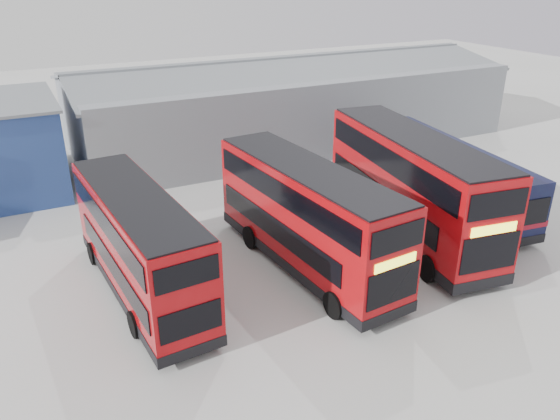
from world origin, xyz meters
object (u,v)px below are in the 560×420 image
object	(u,v)px
maintenance_shed	(288,102)
single_decker_blue	(443,176)
double_decker_left	(140,246)
double_decker_right	(410,187)
double_decker_centre	(307,218)

from	to	relation	value
maintenance_shed	single_decker_blue	world-z (taller)	maintenance_shed
double_decker_left	double_decker_right	world-z (taller)	double_decker_right
maintenance_shed	double_decker_left	size ratio (longest dim) A/B	3.06
double_decker_left	double_decker_centre	size ratio (longest dim) A/B	0.93
maintenance_shed	double_decker_right	distance (m)	16.95
double_decker_right	single_decker_blue	world-z (taller)	double_decker_right
maintenance_shed	double_decker_centre	xyz separation A→B (m)	(-8.16, -17.19, -0.38)
double_decker_right	single_decker_blue	size ratio (longest dim) A/B	0.97
double_decker_left	single_decker_blue	xyz separation A→B (m)	(16.31, 1.54, -0.47)
double_decker_centre	double_decker_right	bearing A→B (deg)	-0.20
double_decker_centre	single_decker_blue	distance (m)	10.01
maintenance_shed	double_decker_left	xyz separation A→B (m)	(-14.80, -16.23, -0.53)
double_decker_right	double_decker_left	bearing A→B (deg)	-174.07
double_decker_left	maintenance_shed	bearing A→B (deg)	-136.43
single_decker_blue	double_decker_right	bearing A→B (deg)	35.05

